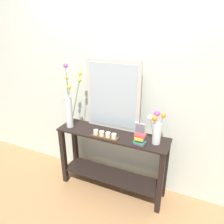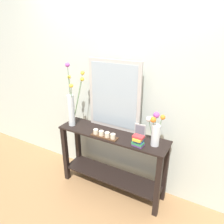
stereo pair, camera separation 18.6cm
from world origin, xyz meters
name	(u,v)px [view 2 (the right image)]	position (x,y,z in m)	size (l,w,h in m)	color
ground_plane	(112,188)	(0.00, 0.00, -0.01)	(7.00, 6.00, 0.02)	#997047
wall_back	(124,81)	(0.00, 0.29, 1.35)	(6.40, 0.08, 2.70)	beige
console_table	(112,157)	(0.00, 0.00, 0.47)	(1.32, 0.34, 0.79)	black
mirror_leaning	(114,96)	(-0.05, 0.14, 1.20)	(0.65, 0.03, 0.82)	#B7B2AD
tall_vase_left	(72,105)	(-0.53, -0.04, 1.06)	(0.18, 0.22, 0.78)	silver
vase_right	(155,130)	(0.50, 0.00, 0.97)	(0.17, 0.15, 0.35)	silver
candle_tray	(104,135)	(-0.04, -0.11, 0.82)	(0.32, 0.09, 0.07)	#472D1C
picture_frame_small	(140,130)	(0.30, 0.12, 0.86)	(0.13, 0.01, 0.14)	#B7B2AD
book_stack	(138,141)	(0.36, -0.09, 0.85)	(0.13, 0.11, 0.12)	#663884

